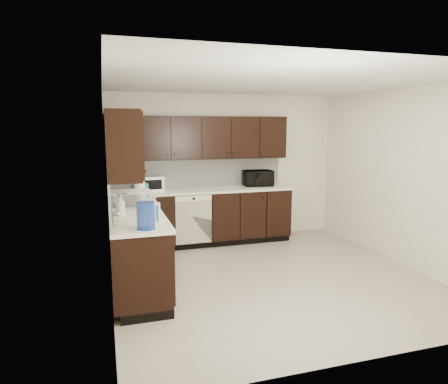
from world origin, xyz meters
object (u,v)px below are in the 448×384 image
Objects in this scene: sink at (137,220)px; storage_bin at (130,199)px; microwave at (258,178)px; toaster_oven at (151,183)px; blue_pitcher at (146,216)px.

storage_bin is (-0.04, 0.56, 0.16)m from sink.
toaster_oven is at bearing -176.23° from microwave.
sink reaches higher than toaster_oven.
storage_bin is 1.22m from blue_pitcher.
microwave is 1.77× the size of blue_pitcher.
blue_pitcher is (0.04, -0.66, 0.20)m from sink.
toaster_oven is (-1.82, 0.00, -0.02)m from microwave.
sink is 1.80m from toaster_oven.
storage_bin is (-2.23, -1.20, -0.04)m from microwave.
storage_bin is at bearing -147.89° from microwave.
blue_pitcher is (-2.16, -2.41, 0.00)m from microwave.
microwave reaches higher than toaster_oven.
microwave is at bearing 42.66° from blue_pitcher.
microwave reaches higher than sink.
microwave is (2.19, 1.75, 0.19)m from sink.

